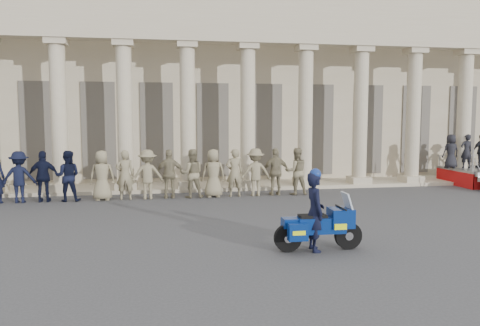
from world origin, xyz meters
The scene contains 5 objects.
ground centered at (0.00, 0.00, 0.00)m, with size 90.00×90.00×0.00m, color #38383A.
building centered at (0.00, 14.74, 4.52)m, with size 40.00×12.50×9.00m.
officer_rank centered at (-6.06, 6.25, 0.96)m, with size 19.30×0.73×1.92m.
motorcycle centered at (1.19, -1.64, 0.60)m, with size 2.15×0.88×1.38m.
rider centered at (1.08, -1.64, 0.97)m, with size 0.46×0.69×1.97m.
Camera 1 is at (-2.51, -12.02, 3.15)m, focal length 35.00 mm.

